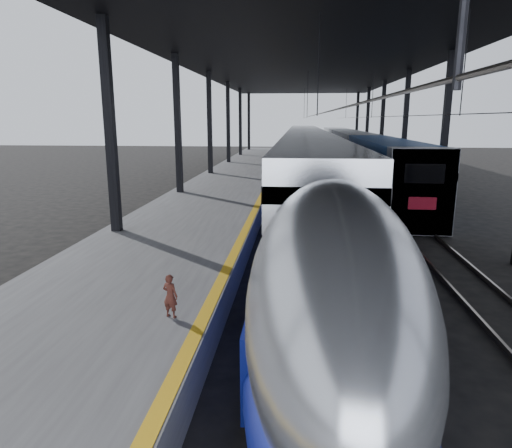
# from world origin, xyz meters

# --- Properties ---
(ground) EXTENTS (160.00, 160.00, 0.00)m
(ground) POSITION_xyz_m (0.00, 0.00, 0.00)
(ground) COLOR black
(ground) RESTS_ON ground
(platform) EXTENTS (6.00, 80.00, 1.00)m
(platform) POSITION_xyz_m (-3.50, 20.00, 0.50)
(platform) COLOR #4C4C4F
(platform) RESTS_ON ground
(yellow_strip) EXTENTS (0.30, 80.00, 0.01)m
(yellow_strip) POSITION_xyz_m (-0.70, 20.00, 1.00)
(yellow_strip) COLOR gold
(yellow_strip) RESTS_ON platform
(rails) EXTENTS (6.52, 80.00, 0.16)m
(rails) POSITION_xyz_m (4.50, 20.00, 0.08)
(rails) COLOR slate
(rails) RESTS_ON ground
(canopy) EXTENTS (18.00, 75.00, 9.47)m
(canopy) POSITION_xyz_m (1.90, 20.00, 9.12)
(canopy) COLOR black
(canopy) RESTS_ON ground
(tgv_train) EXTENTS (3.10, 65.20, 4.44)m
(tgv_train) POSITION_xyz_m (2.00, 23.01, 2.08)
(tgv_train) COLOR silver
(tgv_train) RESTS_ON ground
(second_train) EXTENTS (2.96, 56.05, 4.07)m
(second_train) POSITION_xyz_m (7.00, 36.16, 2.06)
(second_train) COLOR navy
(second_train) RESTS_ON ground
(child) EXTENTS (0.42, 0.34, 1.00)m
(child) POSITION_xyz_m (-1.43, -2.82, 1.50)
(child) COLOR #4B2119
(child) RESTS_ON platform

